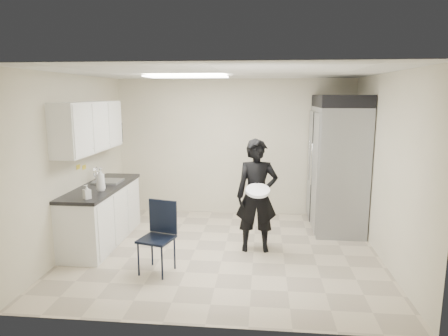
# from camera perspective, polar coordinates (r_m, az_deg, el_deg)

# --- Properties ---
(floor) EXTENTS (4.50, 4.50, 0.00)m
(floor) POSITION_cam_1_polar(r_m,az_deg,el_deg) (6.10, 0.02, -11.74)
(floor) COLOR #BFB096
(floor) RESTS_ON ground
(ceiling) EXTENTS (4.50, 4.50, 0.00)m
(ceiling) POSITION_cam_1_polar(r_m,az_deg,el_deg) (5.66, 0.02, 13.44)
(ceiling) COLOR silver
(ceiling) RESTS_ON back_wall
(back_wall) EXTENTS (4.50, 0.00, 4.50)m
(back_wall) POSITION_cam_1_polar(r_m,az_deg,el_deg) (7.71, 1.48, 2.96)
(back_wall) COLOR beige
(back_wall) RESTS_ON floor
(left_wall) EXTENTS (0.00, 4.00, 4.00)m
(left_wall) POSITION_cam_1_polar(r_m,az_deg,el_deg) (6.36, -20.58, 0.69)
(left_wall) COLOR beige
(left_wall) RESTS_ON floor
(right_wall) EXTENTS (0.00, 4.00, 4.00)m
(right_wall) POSITION_cam_1_polar(r_m,az_deg,el_deg) (5.96, 22.10, -0.03)
(right_wall) COLOR beige
(right_wall) RESTS_ON floor
(ceiling_panel) EXTENTS (1.20, 0.60, 0.02)m
(ceiling_panel) POSITION_cam_1_polar(r_m,az_deg,el_deg) (6.14, -5.33, 12.88)
(ceiling_panel) COLOR white
(ceiling_panel) RESTS_ON ceiling
(lower_counter) EXTENTS (0.60, 1.90, 0.86)m
(lower_counter) POSITION_cam_1_polar(r_m,az_deg,el_deg) (6.61, -16.99, -6.50)
(lower_counter) COLOR silver
(lower_counter) RESTS_ON floor
(countertop) EXTENTS (0.64, 1.95, 0.05)m
(countertop) POSITION_cam_1_polar(r_m,az_deg,el_deg) (6.50, -17.20, -2.65)
(countertop) COLOR black
(countertop) RESTS_ON lower_counter
(sink) EXTENTS (0.42, 0.40, 0.14)m
(sink) POSITION_cam_1_polar(r_m,az_deg,el_deg) (6.72, -16.22, -2.31)
(sink) COLOR gray
(sink) RESTS_ON countertop
(faucet) EXTENTS (0.02, 0.02, 0.24)m
(faucet) POSITION_cam_1_polar(r_m,az_deg,el_deg) (6.76, -17.85, -1.01)
(faucet) COLOR silver
(faucet) RESTS_ON countertop
(upper_cabinets) EXTENTS (0.35, 1.80, 0.75)m
(upper_cabinets) POSITION_cam_1_polar(r_m,az_deg,el_deg) (6.41, -18.69, 5.61)
(upper_cabinets) COLOR silver
(upper_cabinets) RESTS_ON left_wall
(towel_dispenser) EXTENTS (0.22, 0.30, 0.35)m
(towel_dispenser) POSITION_cam_1_polar(r_m,az_deg,el_deg) (7.51, -15.46, 4.84)
(towel_dispenser) COLOR black
(towel_dispenser) RESTS_ON left_wall
(notice_sticker_left) EXTENTS (0.00, 0.12, 0.07)m
(notice_sticker_left) POSITION_cam_1_polar(r_m,az_deg,el_deg) (6.46, -20.10, 0.14)
(notice_sticker_left) COLOR yellow
(notice_sticker_left) RESTS_ON left_wall
(notice_sticker_right) EXTENTS (0.00, 0.12, 0.07)m
(notice_sticker_right) POSITION_cam_1_polar(r_m,az_deg,el_deg) (6.65, -19.34, 0.11)
(notice_sticker_right) COLOR yellow
(notice_sticker_right) RESTS_ON left_wall
(commercial_fridge) EXTENTS (0.80, 1.35, 2.10)m
(commercial_fridge) POSITION_cam_1_polar(r_m,az_deg,el_deg) (7.13, 15.87, -0.09)
(commercial_fridge) COLOR gray
(commercial_fridge) RESTS_ON floor
(fridge_compressor) EXTENTS (0.80, 1.35, 0.20)m
(fridge_compressor) POSITION_cam_1_polar(r_m,az_deg,el_deg) (7.02, 16.35, 9.18)
(fridge_compressor) COLOR black
(fridge_compressor) RESTS_ON commercial_fridge
(folding_chair) EXTENTS (0.49, 0.49, 0.91)m
(folding_chair) POSITION_cam_1_polar(r_m,az_deg,el_deg) (5.34, -9.65, -10.00)
(folding_chair) COLOR black
(folding_chair) RESTS_ON floor
(man_tuxedo) EXTENTS (0.64, 0.45, 1.68)m
(man_tuxedo) POSITION_cam_1_polar(r_m,az_deg,el_deg) (5.90, 4.71, -3.98)
(man_tuxedo) COLOR black
(man_tuxedo) RESTS_ON floor
(bucket_lid) EXTENTS (0.36, 0.36, 0.04)m
(bucket_lid) POSITION_cam_1_polar(r_m,az_deg,el_deg) (5.62, 4.85, -3.24)
(bucket_lid) COLOR silver
(bucket_lid) RESTS_ON man_tuxedo
(soap_bottle_a) EXTENTS (0.19, 0.19, 0.34)m
(soap_bottle_a) POSITION_cam_1_polar(r_m,az_deg,el_deg) (6.13, -17.22, -1.55)
(soap_bottle_a) COLOR white
(soap_bottle_a) RESTS_ON countertop
(soap_bottle_b) EXTENTS (0.12, 0.12, 0.20)m
(soap_bottle_b) POSITION_cam_1_polar(r_m,az_deg,el_deg) (5.72, -19.00, -3.23)
(soap_bottle_b) COLOR #A9A9B5
(soap_bottle_b) RESTS_ON countertop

